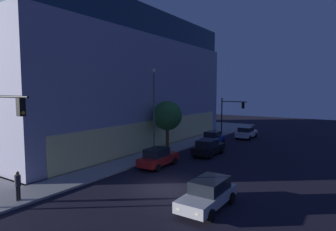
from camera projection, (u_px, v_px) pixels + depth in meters
name	position (u px, v px, depth m)	size (l,w,h in m)	color
ground_plane	(166.00, 188.00, 19.97)	(120.00, 120.00, 0.00)	black
modern_building	(77.00, 82.00, 41.80)	(34.05, 30.46, 16.45)	#4C4C51
traffic_light_far_corner	(230.00, 111.00, 41.99)	(0.44, 4.00, 5.61)	black
street_lamp_sidewalk	(154.00, 102.00, 29.48)	(0.44, 0.44, 8.98)	#5E5E5E
sidewalk_tree	(167.00, 116.00, 31.97)	(3.33, 3.33, 5.58)	brown
pedestrian_waiting	(18.00, 183.00, 17.34)	(0.36, 0.36, 1.81)	black
car_silver	(208.00, 193.00, 16.60)	(4.74, 2.11, 1.69)	#B7BABF
car_red	(158.00, 157.00, 25.52)	(4.52, 2.03, 1.75)	maroon
car_black	(208.00, 147.00, 30.06)	(4.76, 2.10, 1.72)	black
car_blue	(213.00, 138.00, 35.88)	(4.09, 2.01, 1.75)	navy
car_white	(246.00, 133.00, 40.70)	(4.43, 2.18, 1.67)	silver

